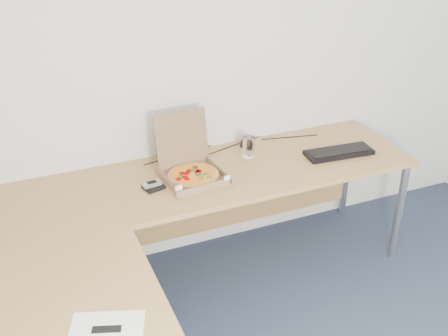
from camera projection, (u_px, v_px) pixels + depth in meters
name	position (u px, v px, depth m)	size (l,w,h in m)	color
desk	(179.00, 229.00, 2.82)	(2.50, 2.20, 0.73)	#B48546
pizza_box	(192.00, 172.00, 3.21)	(0.33, 0.38, 0.33)	olive
drinking_glass	(248.00, 147.00, 3.43)	(0.07, 0.07, 0.13)	silver
keyboard	(339.00, 152.00, 3.48)	(0.43, 0.15, 0.03)	black
wallet	(154.00, 187.00, 3.11)	(0.11, 0.09, 0.02)	black
phone	(152.00, 184.00, 3.11)	(0.10, 0.05, 0.02)	#B2B5BA
paper_sheet	(107.00, 329.00, 2.16)	(0.29, 0.20, 0.00)	white
dome_speaker	(246.00, 141.00, 3.58)	(0.08, 0.08, 0.07)	black
cable_bundle	(229.00, 147.00, 3.57)	(0.57, 0.04, 0.01)	black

